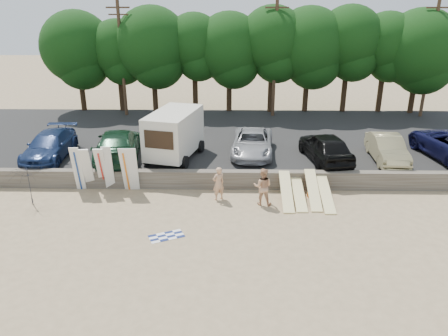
{
  "coord_description": "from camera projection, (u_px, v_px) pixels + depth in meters",
  "views": [
    {
      "loc": [
        -1.37,
        -18.86,
        9.81
      ],
      "look_at": [
        -1.75,
        3.0,
        1.17
      ],
      "focal_mm": 35.0,
      "sensor_mm": 36.0,
      "label": 1
    }
  ],
  "objects": [
    {
      "name": "surfboard_upright_4",
      "position": [
        126.0,
        169.0,
        23.03
      ],
      "size": [
        0.55,
        0.7,
        2.54
      ],
      "primitive_type": "cube",
      "rotation": [
        0.24,
        0.0,
        -0.08
      ],
      "color": "white",
      "rests_on": "ground"
    },
    {
      "name": "surfboard_upright_5",
      "position": [
        133.0,
        169.0,
        23.03
      ],
      "size": [
        0.56,
        0.69,
        2.55
      ],
      "primitive_type": "cube",
      "rotation": [
        0.23,
        0.0,
        0.1
      ],
      "color": "white",
      "rests_on": "ground"
    },
    {
      "name": "ground",
      "position": [
        259.0,
        213.0,
        21.12
      ],
      "size": [
        120.0,
        120.0,
        0.0
      ],
      "primitive_type": "plane",
      "color": "tan",
      "rests_on": "ground"
    },
    {
      "name": "treeline",
      "position": [
        255.0,
        45.0,
        35.11
      ],
      "size": [
        33.69,
        6.66,
        8.58
      ],
      "color": "#382616",
      "rests_on": "parking_lot"
    },
    {
      "name": "car_4",
      "position": [
        387.0,
        149.0,
        25.64
      ],
      "size": [
        1.8,
        4.64,
        1.51
      ],
      "primitive_type": "imported",
      "rotation": [
        0.0,
        0.0,
        -0.05
      ],
      "color": "tan",
      "rests_on": "parking_lot"
    },
    {
      "name": "surfboard_upright_1",
      "position": [
        87.0,
        169.0,
        23.15
      ],
      "size": [
        0.57,
        0.89,
        2.49
      ],
      "primitive_type": "cube",
      "rotation": [
        0.31,
        0.0,
        0.09
      ],
      "color": "white",
      "rests_on": "ground"
    },
    {
      "name": "box_trailer",
      "position": [
        174.0,
        133.0,
        25.73
      ],
      "size": [
        3.39,
        4.89,
        2.85
      ],
      "rotation": [
        0.0,
        0.0,
        -0.25
      ],
      "color": "beige",
      "rests_on": "parking_lot"
    },
    {
      "name": "car_3",
      "position": [
        325.0,
        147.0,
        25.58
      ],
      "size": [
        2.82,
        5.28,
        1.71
      ],
      "primitive_type": "imported",
      "rotation": [
        0.0,
        0.0,
        3.31
      ],
      "color": "black",
      "rests_on": "parking_lot"
    },
    {
      "name": "surfboard_low_1",
      "position": [
        299.0,
        193.0,
        22.37
      ],
      "size": [
        0.56,
        2.93,
        0.8
      ],
      "primitive_type": "cube",
      "rotation": [
        0.25,
        0.0,
        0.0
      ],
      "color": "#FFEDA0",
      "rests_on": "ground"
    },
    {
      "name": "beach_umbrella",
      "position": [
        31.0,
        185.0,
        21.76
      ],
      "size": [
        2.98,
        2.96,
        2.0
      ],
      "primitive_type": "imported",
      "rotation": [
        0.0,
        0.0,
        2.05
      ],
      "color": "#22232A",
      "rests_on": "ground"
    },
    {
      "name": "beachgoer_a",
      "position": [
        218.0,
        184.0,
        22.26
      ],
      "size": [
        0.78,
        0.69,
        1.78
      ],
      "primitive_type": "imported",
      "rotation": [
        0.0,
        0.0,
        3.66
      ],
      "color": "tan",
      "rests_on": "ground"
    },
    {
      "name": "beachgoer_b",
      "position": [
        263.0,
        187.0,
        21.72
      ],
      "size": [
        1.04,
        0.87,
        1.93
      ],
      "primitive_type": "imported",
      "rotation": [
        0.0,
        0.0,
        2.98
      ],
      "color": "tan",
      "rests_on": "ground"
    },
    {
      "name": "utility_poles",
      "position": [
        275.0,
        56.0,
        33.97
      ],
      "size": [
        25.8,
        0.26,
        9.0
      ],
      "color": "#473321",
      "rests_on": "parking_lot"
    },
    {
      "name": "surfboard_upright_2",
      "position": [
        102.0,
        169.0,
        23.21
      ],
      "size": [
        0.55,
        0.89,
        2.49
      ],
      "primitive_type": "cube",
      "rotation": [
        0.31,
        0.0,
        0.06
      ],
      "color": "white",
      "rests_on": "ground"
    },
    {
      "name": "surfboard_upright_3",
      "position": [
        108.0,
        168.0,
        23.18
      ],
      "size": [
        0.55,
        0.57,
        2.57
      ],
      "primitive_type": "cube",
      "rotation": [
        0.18,
        0.0,
        0.11
      ],
      "color": "white",
      "rests_on": "ground"
    },
    {
      "name": "surfboard_upright_0",
      "position": [
        78.0,
        169.0,
        23.11
      ],
      "size": [
        0.52,
        0.61,
        2.56
      ],
      "primitive_type": "cube",
      "rotation": [
        0.2,
        0.0,
        0.04
      ],
      "color": "white",
      "rests_on": "ground"
    },
    {
      "name": "car_0",
      "position": [
        50.0,
        146.0,
        26.02
      ],
      "size": [
        2.28,
        5.38,
        1.55
      ],
      "primitive_type": "imported",
      "rotation": [
        0.0,
        0.0,
        0.02
      ],
      "color": "navy",
      "rests_on": "parking_lot"
    },
    {
      "name": "surfboard_low_3",
      "position": [
        326.0,
        194.0,
        22.16
      ],
      "size": [
        0.56,
        2.91,
        0.88
      ],
      "primitive_type": "cube",
      "rotation": [
        0.28,
        0.0,
        0.0
      ],
      "color": "#FFEDA0",
      "rests_on": "ground"
    },
    {
      "name": "car_1",
      "position": [
        118.0,
        144.0,
        25.96
      ],
      "size": [
        3.22,
        6.33,
        1.76
      ],
      "primitive_type": "imported",
      "rotation": [
        0.0,
        0.0,
        3.27
      ],
      "color": "#12321F",
      "rests_on": "parking_lot"
    },
    {
      "name": "cooler",
      "position": [
        287.0,
        190.0,
        23.26
      ],
      "size": [
        0.47,
        0.43,
        0.32
      ],
      "primitive_type": "cube",
      "rotation": [
        0.0,
        0.0,
        0.43
      ],
      "color": "#289252",
      "rests_on": "ground"
    },
    {
      "name": "car_2",
      "position": [
        252.0,
        143.0,
        26.72
      ],
      "size": [
        2.84,
        5.41,
        1.45
      ],
      "primitive_type": "imported",
      "rotation": [
        0.0,
        0.0,
        -0.09
      ],
      "color": "#A1A2A7",
      "rests_on": "parking_lot"
    },
    {
      "name": "beach_towel",
      "position": [
        166.0,
        236.0,
        19.11
      ],
      "size": [
        1.99,
        1.99,
        0.0
      ],
      "primitive_type": "plane",
      "rotation": [
        0.0,
        0.0,
        0.43
      ],
      "color": "white",
      "rests_on": "ground"
    },
    {
      "name": "gear_bag",
      "position": [
        311.0,
        195.0,
        22.81
      ],
      "size": [
        0.34,
        0.3,
        0.22
      ],
      "primitive_type": "cube",
      "rotation": [
        0.0,
        0.0,
        0.16
      ],
      "color": "orange",
      "rests_on": "ground"
    },
    {
      "name": "parking_lot",
      "position": [
        251.0,
        140.0,
        30.75
      ],
      "size": [
        44.0,
        14.5,
        0.7
      ],
      "primitive_type": "cube",
      "color": "#282828",
      "rests_on": "ground"
    },
    {
      "name": "surfboard_low_2",
      "position": [
        313.0,
        190.0,
        22.29
      ],
      "size": [
        0.56,
        2.82,
        1.17
      ],
      "primitive_type": "cube",
      "rotation": [
        0.38,
        0.0,
        0.0
      ],
      "color": "#FFEDA0",
      "rests_on": "ground"
    },
    {
      "name": "seawall",
      "position": [
        256.0,
        180.0,
        23.72
      ],
      "size": [
        44.0,
        0.5,
        1.0
      ],
      "primitive_type": "cube",
      "color": "#6B6356",
      "rests_on": "ground"
    },
    {
      "name": "surfboard_low_0",
      "position": [
        286.0,
        191.0,
        22.18
      ],
      "size": [
        0.56,
        2.83,
        1.12
      ],
      "primitive_type": "cube",
      "rotation": [
        0.36,
        0.0,
        0.0
      ],
      "color": "#FFEDA0",
      "rests_on": "ground"
    }
  ]
}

